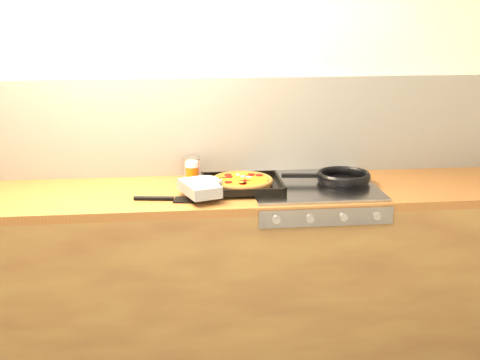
{
  "coord_description": "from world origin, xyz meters",
  "views": [
    {
      "loc": [
        -0.2,
        -1.64,
        1.72
      ],
      "look_at": [
        0.1,
        1.08,
        0.95
      ],
      "focal_mm": 45.0,
      "sensor_mm": 36.0,
      "label": 1
    }
  ],
  "objects": [
    {
      "name": "stovetop",
      "position": [
        0.45,
        1.1,
        0.91
      ],
      "size": [
        0.6,
        0.56,
        0.02
      ],
      "primitive_type": "cube",
      "color": "gray",
      "rests_on": "counter_run"
    },
    {
      "name": "wooden_spoon",
      "position": [
        0.02,
        1.3,
        0.91
      ],
      "size": [
        0.3,
        0.1,
        0.02
      ],
      "color": "#A28244",
      "rests_on": "counter_run"
    },
    {
      "name": "room_shell",
      "position": [
        0.0,
        1.39,
        1.15
      ],
      "size": [
        3.2,
        3.2,
        3.2
      ],
      "color": "white",
      "rests_on": "ground"
    },
    {
      "name": "counter_run",
      "position": [
        0.0,
        1.1,
        0.45
      ],
      "size": [
        3.2,
        0.62,
        0.9
      ],
      "color": "olive",
      "rests_on": "ground"
    },
    {
      "name": "pizza_on_tray",
      "position": [
        0.05,
        1.06,
        0.94
      ],
      "size": [
        0.5,
        0.43,
        0.06
      ],
      "color": "black",
      "rests_on": "stovetop"
    },
    {
      "name": "tomato_can",
      "position": [
        -0.12,
        1.29,
        0.96
      ],
      "size": [
        0.1,
        0.1,
        0.11
      ],
      "color": "#AB0F0D",
      "rests_on": "counter_run"
    },
    {
      "name": "black_spatula",
      "position": [
        -0.25,
        0.95,
        0.91
      ],
      "size": [
        0.29,
        0.1,
        0.02
      ],
      "color": "black",
      "rests_on": "counter_run"
    },
    {
      "name": "juice_glass",
      "position": [
        -0.12,
        1.24,
        0.95
      ],
      "size": [
        0.07,
        0.07,
        0.11
      ],
      "color": "#CC590C",
      "rests_on": "counter_run"
    },
    {
      "name": "frying_pan",
      "position": [
        0.6,
        1.11,
        0.94
      ],
      "size": [
        0.45,
        0.29,
        0.04
      ],
      "color": "black",
      "rests_on": "stovetop"
    }
  ]
}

